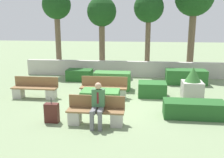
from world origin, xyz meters
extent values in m
plane|color=gray|center=(0.00, 0.00, 0.00)|extent=(60.00, 60.00, 0.00)
cube|color=#B7B2A8|center=(0.00, 5.13, 0.44)|extent=(11.46, 0.30, 0.88)
cube|color=brown|center=(-0.33, -1.92, 0.44)|extent=(1.78, 0.44, 0.05)
cube|color=brown|center=(-0.33, -1.68, 0.67)|extent=(1.78, 0.04, 0.40)
cube|color=#B7B2A8|center=(-0.99, -1.92, 0.21)|extent=(0.36, 0.40, 0.42)
cube|color=#B7B2A8|center=(0.33, -1.92, 0.21)|extent=(0.36, 0.40, 0.42)
cube|color=brown|center=(-0.49, 0.82, 0.44)|extent=(1.95, 0.44, 0.05)
cube|color=brown|center=(-0.49, 1.06, 0.67)|extent=(1.95, 0.04, 0.40)
cube|color=#B7B2A8|center=(-1.23, 0.82, 0.21)|extent=(0.36, 0.40, 0.42)
cube|color=#B7B2A8|center=(0.26, 0.82, 0.21)|extent=(0.36, 0.40, 0.42)
cube|color=brown|center=(-3.33, 0.46, 0.44)|extent=(1.89, 0.44, 0.05)
cube|color=brown|center=(-3.33, 0.70, 0.67)|extent=(1.89, 0.04, 0.40)
cube|color=#B7B2A8|center=(-4.04, 0.46, 0.21)|extent=(0.36, 0.40, 0.42)
cube|color=#B7B2A8|center=(-2.62, 0.46, 0.21)|extent=(0.36, 0.40, 0.42)
cube|color=slate|center=(-0.34, -2.13, 0.53)|extent=(0.14, 0.46, 0.13)
cube|color=slate|center=(-0.14, -2.13, 0.53)|extent=(0.14, 0.46, 0.13)
cube|color=slate|center=(-0.36, -2.36, 0.30)|extent=(0.11, 0.11, 0.60)
cube|color=slate|center=(-0.12, -2.36, 0.30)|extent=(0.11, 0.11, 0.60)
cube|color=#3D6B42|center=(-0.24, -1.89, 0.87)|extent=(0.38, 0.22, 0.54)
sphere|color=tan|center=(-0.24, -1.91, 1.24)|extent=(0.21, 0.21, 0.21)
cube|color=maroon|center=(-0.24, -2.00, 0.89)|extent=(0.06, 0.01, 0.35)
cube|color=#286028|center=(1.53, 1.32, 0.31)|extent=(1.17, 0.88, 0.61)
cube|color=#3D7A38|center=(-0.29, 2.22, 0.41)|extent=(1.69, 0.78, 0.83)
cube|color=#235623|center=(-2.26, 3.83, 0.30)|extent=(1.34, 0.85, 0.59)
cube|color=#3D7A38|center=(-0.46, -0.14, 0.30)|extent=(1.42, 0.86, 0.60)
cube|color=#235623|center=(2.82, -0.94, 0.28)|extent=(1.99, 0.75, 0.56)
cube|color=#286028|center=(3.32, 3.69, 0.37)|extent=(2.01, 0.85, 0.74)
cube|color=#B7B2A8|center=(3.14, 1.13, 0.37)|extent=(0.81, 0.81, 0.73)
cone|color=#387533|center=(3.14, 1.13, 1.03)|extent=(0.65, 0.65, 0.59)
cube|color=#471E19|center=(-1.74, -1.90, 0.31)|extent=(0.44, 0.23, 0.62)
cylinder|color=#333338|center=(-1.74, -1.90, 0.72)|extent=(0.02, 0.02, 0.20)
cylinder|color=brown|center=(-4.03, 5.79, 1.81)|extent=(0.33, 0.33, 3.61)
sphere|color=#194219|center=(-4.03, 5.79, 4.08)|extent=(1.69, 1.69, 1.69)
cylinder|color=brown|center=(-1.35, 5.95, 1.60)|extent=(0.35, 0.35, 3.20)
sphere|color=#194219|center=(-1.35, 5.95, 3.68)|extent=(1.73, 1.73, 1.73)
cylinder|color=brown|center=(1.40, 6.23, 1.71)|extent=(0.30, 0.30, 3.43)
sphere|color=#194219|center=(1.40, 6.23, 3.91)|extent=(1.75, 1.75, 1.75)
cylinder|color=brown|center=(4.00, 6.50, 1.95)|extent=(0.40, 0.40, 3.90)
camera|label=1|loc=(1.02, -9.06, 3.15)|focal=40.00mm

